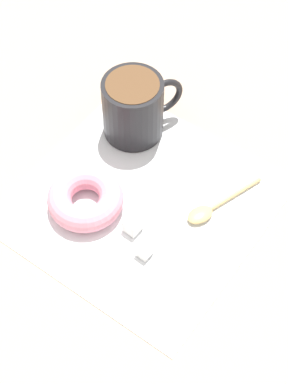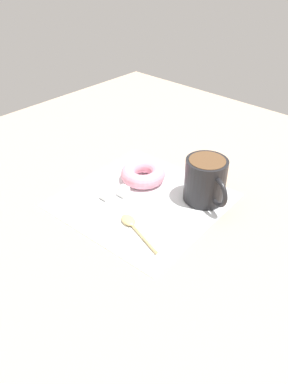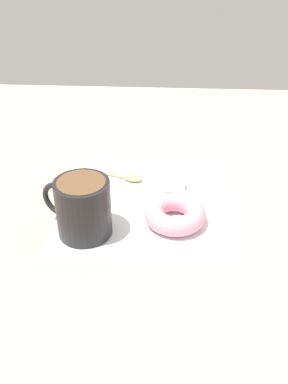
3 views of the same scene
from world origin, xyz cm
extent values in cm
cube|color=tan|center=(0.00, 0.00, -1.00)|extent=(120.00, 120.00, 2.00)
cube|color=white|center=(-1.21, -0.37, 0.15)|extent=(31.40, 31.40, 0.30)
cylinder|color=black|center=(7.53, -8.96, 4.80)|extent=(8.37, 8.37, 9.00)
cylinder|color=brown|center=(7.53, -8.96, 9.10)|extent=(7.17, 7.17, 0.60)
torus|color=black|center=(5.58, -13.23, 4.80)|extent=(3.29, 5.77, 5.94)
torus|color=pink|center=(4.20, 4.88, 1.88)|extent=(9.86, 9.86, 3.16)
ellipsoid|color=#D8B772|center=(-8.37, -2.91, 0.75)|extent=(3.34, 4.14, 0.90)
cylinder|color=#D8B772|center=(-9.95, -8.16, 0.58)|extent=(3.18, 8.91, 0.56)
cube|color=white|center=(-6.15, 5.86, 1.11)|extent=(1.63, 1.63, 1.63)
cube|color=white|center=(-2.76, 3.96, 1.27)|extent=(1.94, 1.94, 1.94)
camera|label=1|loc=(-30.36, 36.43, 69.62)|focal=60.00mm
camera|label=2|loc=(-46.76, -42.12, 45.76)|focal=35.00mm
camera|label=3|loc=(59.37, 3.23, 41.75)|focal=40.00mm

